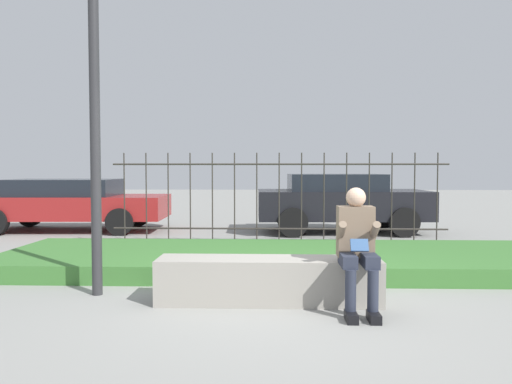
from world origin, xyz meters
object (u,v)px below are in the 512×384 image
object	(u,v)px
car_parked_center	(340,201)
stone_bench	(269,283)
street_lamp	(94,70)
person_seated_reader	(357,243)
car_parked_left	(69,202)

from	to	relation	value
car_parked_center	stone_bench	bearing A→B (deg)	-106.77
street_lamp	stone_bench	bearing A→B (deg)	-7.59
person_seated_reader	street_lamp	xyz separation A→B (m)	(-2.96, 0.58, 1.93)
street_lamp	car_parked_center	bearing A→B (deg)	58.47
person_seated_reader	car_parked_center	bearing A→B (deg)	83.88
car_parked_center	car_parked_left	distance (m)	6.50
car_parked_center	street_lamp	world-z (taller)	street_lamp
stone_bench	car_parked_center	size ratio (longest dim) A/B	0.62
car_parked_left	street_lamp	distance (m)	6.96
car_parked_left	street_lamp	size ratio (longest dim) A/B	1.05
stone_bench	street_lamp	size ratio (longest dim) A/B	0.57
person_seated_reader	car_parked_left	size ratio (longest dim) A/B	0.28
stone_bench	street_lamp	bearing A→B (deg)	172.41
person_seated_reader	street_lamp	bearing A→B (deg)	168.93
stone_bench	car_parked_center	xyz separation A→B (m)	(1.63, 6.25, 0.53)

